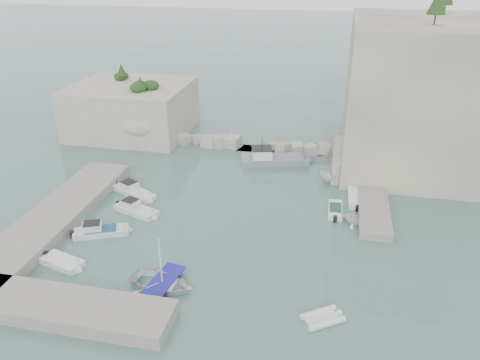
% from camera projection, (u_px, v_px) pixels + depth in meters
% --- Properties ---
extents(ground, '(400.00, 400.00, 0.00)m').
position_uv_depth(ground, '(227.00, 237.00, 43.30)').
color(ground, slate).
rests_on(ground, ground).
extents(cliff_east, '(26.00, 22.00, 17.00)m').
position_uv_depth(cliff_east, '(459.00, 95.00, 55.56)').
color(cliff_east, beige).
rests_on(cliff_east, ground).
extents(cliff_terrace, '(8.00, 10.00, 2.50)m').
position_uv_depth(cliff_terrace, '(366.00, 161.00, 56.18)').
color(cliff_terrace, beige).
rests_on(cliff_terrace, ground).
extents(outcrop_west, '(16.00, 14.00, 7.00)m').
position_uv_depth(outcrop_west, '(132.00, 109.00, 67.56)').
color(outcrop_west, beige).
rests_on(outcrop_west, ground).
extents(quay_west, '(5.00, 24.00, 1.10)m').
position_uv_depth(quay_west, '(54.00, 217.00, 45.37)').
color(quay_west, '#9E9689').
rests_on(quay_west, ground).
extents(quay_south, '(18.00, 4.00, 1.10)m').
position_uv_depth(quay_south, '(52.00, 306.00, 33.93)').
color(quay_south, '#9E9689').
rests_on(quay_south, ground).
extents(ledge_east, '(3.00, 16.00, 0.80)m').
position_uv_depth(ledge_east, '(373.00, 198.00, 49.40)').
color(ledge_east, '#9E9689').
rests_on(ledge_east, ground).
extents(breakwater, '(28.00, 3.00, 1.40)m').
position_uv_depth(breakwater, '(258.00, 144.00, 62.57)').
color(breakwater, beige).
rests_on(breakwater, ground).
extents(motorboat_b, '(5.48, 3.35, 1.40)m').
position_uv_depth(motorboat_b, '(137.00, 213.00, 47.33)').
color(motorboat_b, silver).
rests_on(motorboat_b, ground).
extents(motorboat_a, '(6.10, 4.41, 1.40)m').
position_uv_depth(motorboat_a, '(134.00, 194.00, 50.94)').
color(motorboat_a, silver).
rests_on(motorboat_a, ground).
extents(motorboat_d, '(5.69, 3.66, 1.40)m').
position_uv_depth(motorboat_d, '(102.00, 234.00, 43.68)').
color(motorboat_d, silver).
rests_on(motorboat_d, ground).
extents(motorboat_e, '(4.36, 2.73, 0.70)m').
position_uv_depth(motorboat_e, '(63.00, 265.00, 39.36)').
color(motorboat_e, white).
rests_on(motorboat_e, ground).
extents(rowboat, '(5.76, 4.52, 1.08)m').
position_uv_depth(rowboat, '(163.00, 287.00, 36.73)').
color(rowboat, white).
rests_on(rowboat, ground).
extents(inflatable_dinghy, '(3.48, 3.04, 0.44)m').
position_uv_depth(inflatable_dinghy, '(322.00, 320.00, 33.41)').
color(inflatable_dinghy, silver).
rests_on(inflatable_dinghy, ground).
extents(tender_east_a, '(3.53, 3.29, 1.51)m').
position_uv_depth(tender_east_a, '(354.00, 223.00, 45.47)').
color(tender_east_a, white).
rests_on(tender_east_a, ground).
extents(tender_east_b, '(1.45, 4.01, 0.70)m').
position_uv_depth(tender_east_b, '(335.00, 212.00, 47.37)').
color(tender_east_b, white).
rests_on(tender_east_b, ground).
extents(tender_east_c, '(1.93, 5.60, 0.70)m').
position_uv_depth(tender_east_c, '(356.00, 199.00, 49.95)').
color(tender_east_c, white).
rests_on(tender_east_c, ground).
extents(tender_east_d, '(4.76, 2.53, 1.75)m').
position_uv_depth(tender_east_d, '(339.00, 182.00, 53.67)').
color(tender_east_d, white).
rests_on(tender_east_d, ground).
extents(work_boat, '(9.58, 4.97, 2.20)m').
position_uv_depth(work_boat, '(275.00, 163.00, 58.59)').
color(work_boat, slate).
rests_on(work_boat, ground).
extents(rowboat_mast, '(0.10, 0.10, 4.20)m').
position_uv_depth(rowboat_mast, '(160.00, 259.00, 35.58)').
color(rowboat_mast, white).
rests_on(rowboat_mast, rowboat).
extents(vegetation, '(53.48, 13.88, 13.40)m').
position_uv_depth(vegetation, '(425.00, 9.00, 53.67)').
color(vegetation, '#1E4219').
rests_on(vegetation, ground).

